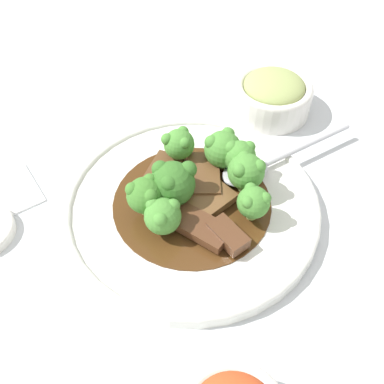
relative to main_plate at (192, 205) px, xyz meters
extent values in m
plane|color=silver|center=(0.00, 0.00, -0.01)|extent=(4.00, 4.00, 0.00)
cylinder|color=white|center=(0.00, 0.00, 0.00)|extent=(0.31, 0.31, 0.01)
torus|color=white|center=(0.00, 0.00, 0.00)|extent=(0.31, 0.31, 0.01)
cylinder|color=#4C2D14|center=(0.00, 0.00, 0.00)|extent=(0.19, 0.19, 0.00)
cube|color=brown|center=(0.03, 0.02, 0.02)|extent=(0.06, 0.08, 0.01)
cube|color=#56331E|center=(-0.01, -0.04, 0.01)|extent=(0.06, 0.08, 0.01)
cube|color=#56331E|center=(0.01, -0.07, 0.02)|extent=(0.03, 0.05, 0.01)
cube|color=brown|center=(-0.02, 0.05, 0.01)|extent=(0.08, 0.08, 0.01)
cube|color=brown|center=(0.02, -0.01, 0.01)|extent=(0.07, 0.05, 0.01)
cylinder|color=#7FA84C|center=(-0.05, -0.02, 0.01)|extent=(0.01, 0.01, 0.01)
sphere|color=#4C8E38|center=(-0.05, -0.02, 0.03)|extent=(0.04, 0.04, 0.04)
sphere|color=#4C8E38|center=(-0.03, -0.02, 0.04)|extent=(0.02, 0.02, 0.02)
sphere|color=#4C8E38|center=(-0.05, -0.01, 0.04)|extent=(0.02, 0.02, 0.02)
sphere|color=#4C8E38|center=(-0.05, -0.04, 0.04)|extent=(0.02, 0.02, 0.02)
cylinder|color=#8EB756|center=(0.06, 0.04, 0.01)|extent=(0.02, 0.02, 0.01)
sphere|color=#4C8E38|center=(0.06, 0.04, 0.04)|extent=(0.05, 0.05, 0.05)
sphere|color=#4C8E38|center=(0.07, 0.05, 0.05)|extent=(0.02, 0.02, 0.02)
sphere|color=#4C8E38|center=(0.05, 0.04, 0.05)|extent=(0.02, 0.02, 0.02)
sphere|color=#4C8E38|center=(0.06, 0.02, 0.05)|extent=(0.02, 0.02, 0.02)
cylinder|color=#8EB756|center=(0.07, -0.01, 0.02)|extent=(0.01, 0.01, 0.01)
sphere|color=#4C8E38|center=(0.07, -0.01, 0.04)|extent=(0.04, 0.04, 0.04)
sphere|color=#4C8E38|center=(0.07, 0.00, 0.05)|extent=(0.02, 0.02, 0.02)
sphere|color=#4C8E38|center=(0.05, -0.02, 0.05)|extent=(0.02, 0.02, 0.02)
sphere|color=#4C8E38|center=(0.08, -0.02, 0.05)|extent=(0.02, 0.02, 0.02)
cylinder|color=#8EB756|center=(-0.02, 0.01, 0.01)|extent=(0.02, 0.02, 0.01)
sphere|color=#387028|center=(-0.02, 0.01, 0.04)|extent=(0.05, 0.05, 0.05)
sphere|color=#387028|center=(-0.03, 0.02, 0.05)|extent=(0.02, 0.02, 0.02)
sphere|color=#387028|center=(-0.03, 0.00, 0.05)|extent=(0.02, 0.02, 0.02)
sphere|color=#387028|center=(0.00, 0.01, 0.05)|extent=(0.02, 0.02, 0.02)
cylinder|color=#8EB756|center=(-0.05, 0.01, 0.02)|extent=(0.01, 0.01, 0.01)
sphere|color=#427F2D|center=(-0.05, 0.01, 0.04)|extent=(0.04, 0.04, 0.04)
sphere|color=#427F2D|center=(-0.07, 0.01, 0.05)|extent=(0.02, 0.02, 0.02)
sphere|color=#427F2D|center=(-0.05, -0.01, 0.05)|extent=(0.02, 0.02, 0.02)
sphere|color=#427F2D|center=(-0.04, 0.02, 0.05)|extent=(0.02, 0.02, 0.02)
cylinder|color=#8EB756|center=(0.05, -0.05, 0.01)|extent=(0.01, 0.01, 0.01)
sphere|color=#4C8E38|center=(0.05, -0.05, 0.03)|extent=(0.04, 0.04, 0.04)
sphere|color=#4C8E38|center=(0.04, -0.06, 0.04)|extent=(0.01, 0.01, 0.01)
sphere|color=#4C8E38|center=(0.06, -0.06, 0.04)|extent=(0.01, 0.01, 0.01)
sphere|color=#4C8E38|center=(0.05, -0.04, 0.04)|extent=(0.01, 0.01, 0.01)
cylinder|color=#8EB756|center=(0.07, 0.01, 0.02)|extent=(0.01, 0.01, 0.02)
sphere|color=#4C8E38|center=(0.07, 0.01, 0.04)|extent=(0.04, 0.04, 0.04)
sphere|color=#4C8E38|center=(0.07, 0.00, 0.05)|extent=(0.01, 0.01, 0.01)
sphere|color=#4C8E38|center=(0.08, 0.02, 0.05)|extent=(0.01, 0.01, 0.01)
sphere|color=#4C8E38|center=(0.06, 0.03, 0.05)|extent=(0.01, 0.01, 0.01)
cylinder|color=#7FA84C|center=(0.01, 0.07, 0.02)|extent=(0.01, 0.01, 0.01)
sphere|color=#4C8E38|center=(0.01, 0.07, 0.04)|extent=(0.04, 0.04, 0.04)
sphere|color=#4C8E38|center=(0.02, 0.06, 0.05)|extent=(0.01, 0.01, 0.01)
sphere|color=#4C8E38|center=(0.02, 0.08, 0.05)|extent=(0.01, 0.01, 0.01)
sphere|color=#4C8E38|center=(0.00, 0.07, 0.05)|extent=(0.01, 0.01, 0.01)
ellipsoid|color=#B7B7BC|center=(0.08, 0.01, 0.02)|extent=(0.07, 0.05, 0.01)
cylinder|color=#B7B7BC|center=(0.18, 0.02, 0.01)|extent=(0.14, 0.02, 0.01)
cylinder|color=white|center=(0.19, 0.12, -0.01)|extent=(0.06, 0.06, 0.01)
cylinder|color=white|center=(0.19, 0.12, 0.01)|extent=(0.11, 0.11, 0.04)
torus|color=white|center=(0.19, 0.12, 0.03)|extent=(0.11, 0.11, 0.01)
ellipsoid|color=#A3B266|center=(0.19, 0.12, 0.03)|extent=(0.09, 0.09, 0.03)
camera|label=1|loc=(-0.15, -0.31, 0.42)|focal=42.00mm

